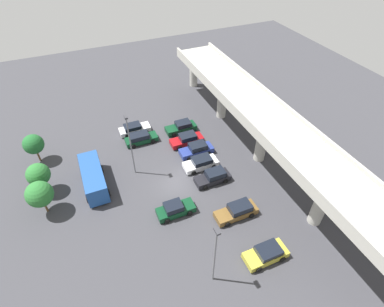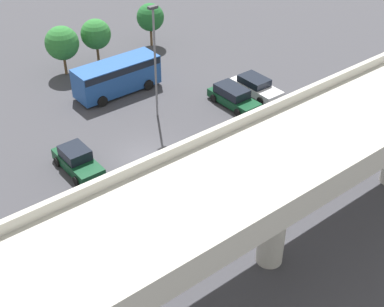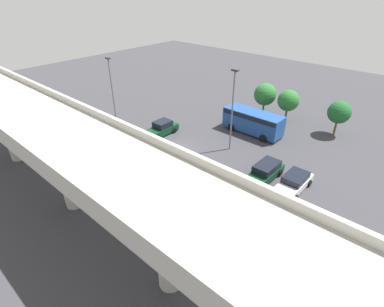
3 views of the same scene
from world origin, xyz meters
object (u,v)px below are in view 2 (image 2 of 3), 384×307
object	(u,v)px
parked_car_5	(166,190)
tree_front_centre	(96,34)
parked_car_1	(233,97)
parked_car_9	(295,130)
lamp_post_near_aisle	(155,55)
shuttle_bus	(117,75)
parked_car_0	(256,86)
tree_front_left	(150,17)
parked_car_2	(260,143)
parked_car_4	(200,170)
parked_car_3	(236,158)
parked_car_6	(77,161)
tree_front_right	(62,43)
parked_car_7	(84,231)

from	to	relation	value
parked_car_5	tree_front_centre	xyz separation A→B (m)	(-6.57, -19.55, 2.11)
parked_car_1	parked_car_9	bearing A→B (deg)	1.93
parked_car_9	lamp_post_near_aisle	distance (m)	11.53
lamp_post_near_aisle	shuttle_bus	bearing A→B (deg)	-86.06
parked_car_0	parked_car_5	xyz separation A→B (m)	(13.88, 6.45, 0.08)
parked_car_5	tree_front_left	bearing A→B (deg)	-32.61
parked_car_2	parked_car_4	xyz separation A→B (m)	(5.29, -0.19, 0.00)
parked_car_3	parked_car_9	size ratio (longest dim) A/B	1.01
parked_car_0	shuttle_bus	bearing A→B (deg)	-129.77
parked_car_3	parked_car_9	bearing A→B (deg)	-90.05
parked_car_2	parked_car_3	bearing A→B (deg)	98.33
parked_car_9	lamp_post_near_aisle	xyz separation A→B (m)	(5.95, -8.86, 4.36)
lamp_post_near_aisle	tree_front_centre	bearing A→B (deg)	-96.00
parked_car_0	tree_front_left	xyz separation A→B (m)	(1.14, -13.46, 2.19)
parked_car_3	parked_car_6	world-z (taller)	parked_car_3
lamp_post_near_aisle	parked_car_4	bearing A→B (deg)	73.46
parked_car_6	tree_front_centre	xyz separation A→B (m)	(-9.40, -13.36, 2.12)
parked_car_6	parked_car_5	bearing A→B (deg)	24.56
parked_car_1	parked_car_5	xyz separation A→B (m)	(11.16, 6.21, 0.02)
parked_car_2	tree_front_right	size ratio (longest dim) A/B	1.09
parked_car_0	tree_front_centre	xyz separation A→B (m)	(7.31, -13.10, 2.20)
parked_car_7	shuttle_bus	xyz separation A→B (m)	(-10.88, -13.87, 0.85)
parked_car_6	parked_car_9	world-z (taller)	parked_car_6
lamp_post_near_aisle	tree_front_left	bearing A→B (deg)	-122.96
parked_car_9	tree_front_centre	bearing A→B (deg)	13.65
parked_car_9	shuttle_bus	bearing A→B (deg)	24.22
parked_car_2	parked_car_4	world-z (taller)	parked_car_2
parked_car_1	parked_car_6	xyz separation A→B (m)	(13.98, 0.03, 0.00)
parked_car_3	tree_front_centre	xyz separation A→B (m)	(-0.93, -19.78, 2.09)
parked_car_6	parked_car_7	bearing A→B (deg)	-25.45
shuttle_bus	tree_front_right	xyz separation A→B (m)	(1.83, -5.74, 1.32)
parked_car_9	shuttle_bus	world-z (taller)	shuttle_bus
parked_car_6	shuttle_bus	xyz separation A→B (m)	(-7.89, -7.60, 0.87)
parked_car_4	parked_car_9	world-z (taller)	parked_car_9
parked_car_0	tree_front_right	size ratio (longest dim) A/B	1.05
parked_car_1	lamp_post_near_aisle	size ratio (longest dim) A/B	0.53
parked_car_7	tree_front_centre	bearing A→B (deg)	-32.24
parked_car_0	parked_car_2	size ratio (longest dim) A/B	0.96
parked_car_6	lamp_post_near_aisle	distance (m)	9.64
parked_car_2	tree_front_left	bearing A→B (deg)	-12.79
parked_car_2	parked_car_3	distance (m)	2.65
lamp_post_near_aisle	tree_front_left	world-z (taller)	lamp_post_near_aisle
parked_car_0	tree_front_centre	distance (m)	15.16
tree_front_centre	parked_car_3	bearing A→B (deg)	87.29
parked_car_4	tree_front_centre	world-z (taller)	tree_front_centre
parked_car_0	tree_front_right	xyz separation A→B (m)	(10.65, -13.08, 2.25)
tree_front_centre	tree_front_right	xyz separation A→B (m)	(3.33, 0.02, 0.06)
parked_car_1	shuttle_bus	distance (m)	9.76
tree_front_left	tree_front_right	size ratio (longest dim) A/B	0.95
parked_car_6	tree_front_left	xyz separation A→B (m)	(-15.57, -13.73, 2.12)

